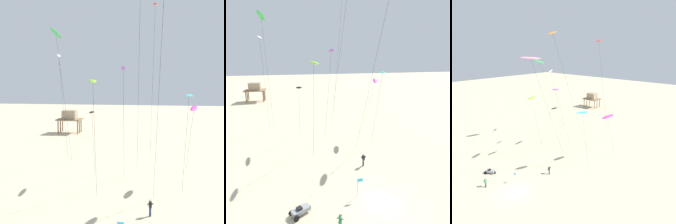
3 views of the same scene
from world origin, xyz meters
TOP-DOWN VIEW (x-y plane):
  - ground_plane at (0.00, 0.00)m, footprint 260.00×260.00m
  - kite_white at (-12.86, 21.00)m, footprint 1.18×6.05m
  - kite_magenta at (5.62, 17.61)m, footprint 1.58×5.77m
  - kite_lime at (-5.46, 8.57)m, footprint 1.38×4.11m
  - kite_cyan at (4.26, 11.40)m, footprint 1.38×3.92m
  - kite_green at (-11.74, 16.44)m, footprint 1.24×10.24m
  - kite_purple at (-2.78, 12.31)m, footprint 0.68×6.29m
  - kite_black at (-7.17, 16.23)m, footprint 1.25×4.19m
  - kite_flyer_nearest at (-4.71, -2.40)m, footprint 0.51×0.54m
  - kite_flyer_middle at (0.40, 7.07)m, footprint 0.66×0.67m
  - stilt_house at (-19.60, 49.70)m, footprint 5.99×4.54m
  - beach_buggy at (-7.82, 0.09)m, footprint 2.06×1.67m
  - marker_flag at (-1.98, 1.38)m, footprint 0.56×0.05m

SIDE VIEW (x-z plane):
  - ground_plane at x=0.00m, z-range 0.00..0.00m
  - beach_buggy at x=-7.82m, z-range 0.02..0.84m
  - kite_flyer_nearest at x=-4.71m, z-range 0.06..1.73m
  - kite_flyer_middle at x=0.40m, z-range 0.06..1.73m
  - marker_flag at x=-1.98m, z-range 0.44..2.54m
  - stilt_house at x=-19.60m, z-range 1.29..6.92m
  - kite_black at x=-7.17m, z-range 4.28..13.63m
  - kite_magenta at x=5.62m, z-range 4.53..14.48m
  - kite_cyan at x=4.26m, z-range 5.54..17.25m
  - kite_lime at x=-5.46m, z-range 6.29..19.51m
  - kite_purple at x=-2.78m, z-range 6.74..21.40m
  - kite_white at x=-12.86m, z-range 7.59..24.48m
  - kite_green at x=-11.74m, z-range 8.96..28.68m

